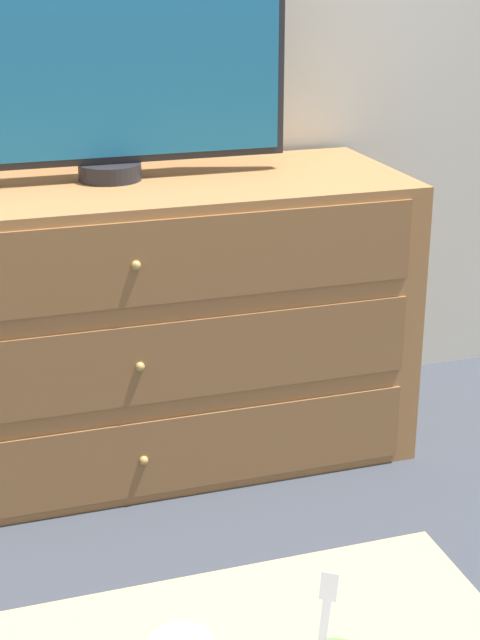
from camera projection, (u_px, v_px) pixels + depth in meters
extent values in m
plane|color=#383D47|center=(59.00, 414.00, 3.11)|extent=(12.00, 12.00, 0.00)
cube|color=#9E6B3D|center=(117.00, 326.00, 2.73)|extent=(1.60, 0.57, 0.80)
cube|color=brown|center=(143.00, 459.00, 2.56)|extent=(1.47, 0.01, 0.21)
sphere|color=tan|center=(144.00, 460.00, 2.56)|extent=(0.02, 0.02, 0.02)
cube|color=brown|center=(140.00, 366.00, 2.47)|extent=(1.47, 0.01, 0.21)
sphere|color=tan|center=(140.00, 367.00, 2.46)|extent=(0.02, 0.02, 0.02)
cube|color=brown|center=(136.00, 265.00, 2.37)|extent=(1.47, 0.01, 0.21)
sphere|color=tan|center=(136.00, 265.00, 2.37)|extent=(0.02, 0.02, 0.02)
cylinder|color=#232328|center=(110.00, 172.00, 2.62)|extent=(0.17, 0.17, 0.05)
cube|color=#232328|center=(103.00, 30.00, 2.50)|extent=(0.98, 0.04, 0.68)
cube|color=#1E6B9E|center=(104.00, 31.00, 2.48)|extent=(0.94, 0.01, 0.64)
cube|color=silver|center=(329.00, 587.00, 1.29)|extent=(0.03, 0.03, 0.03)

